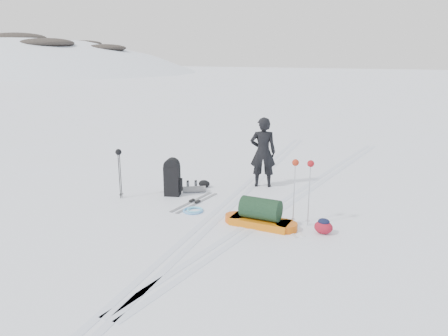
# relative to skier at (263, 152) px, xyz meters

# --- Properties ---
(ground) EXTENTS (200.00, 200.00, 0.00)m
(ground) POSITION_rel_skier_xyz_m (-0.22, -1.99, -0.97)
(ground) COLOR white
(ground) RESTS_ON ground
(ski_tracks) EXTENTS (3.38, 17.97, 0.01)m
(ski_tracks) POSITION_rel_skier_xyz_m (0.39, -1.12, -0.97)
(ski_tracks) COLOR silver
(ski_tracks) RESTS_ON ground
(skier) EXTENTS (0.83, 0.68, 1.95)m
(skier) POSITION_rel_skier_xyz_m (0.00, 0.00, 0.00)
(skier) COLOR black
(skier) RESTS_ON ground
(pulk_sled) EXTENTS (1.65, 0.56, 0.63)m
(pulk_sled) POSITION_rel_skier_xyz_m (0.95, -2.77, -0.73)
(pulk_sled) COLOR orange
(pulk_sled) RESTS_ON ground
(expedition_rucksack) EXTENTS (0.93, 0.88, 1.00)m
(expedition_rucksack) POSITION_rel_skier_xyz_m (-1.81, -1.69, -0.51)
(expedition_rucksack) COLOR black
(expedition_rucksack) RESTS_ON ground
(ski_poles_black) EXTENTS (0.16, 0.19, 1.29)m
(ski_poles_black) POSITION_rel_skier_xyz_m (-2.97, -2.48, 0.08)
(ski_poles_black) COLOR black
(ski_poles_black) RESTS_ON ground
(ski_poles_silver) EXTENTS (0.46, 0.19, 1.45)m
(ski_poles_silver) POSITION_rel_skier_xyz_m (1.71, -2.33, 0.24)
(ski_poles_silver) COLOR #B8B9BF
(ski_poles_silver) RESTS_ON ground
(touring_skis_grey) EXTENTS (0.45, 1.75, 0.06)m
(touring_skis_grey) POSITION_rel_skier_xyz_m (-1.06, -2.02, -0.96)
(touring_skis_grey) COLOR gray
(touring_skis_grey) RESTS_ON ground
(touring_skis_white) EXTENTS (1.29, 1.44, 0.06)m
(touring_skis_white) POSITION_rel_skier_xyz_m (1.36, -2.39, -0.96)
(touring_skis_white) COLOR silver
(touring_skis_white) RESTS_ON ground
(rope_coil) EXTENTS (0.54, 0.54, 0.06)m
(rope_coil) POSITION_rel_skier_xyz_m (-0.79, -2.58, -0.95)
(rope_coil) COLOR #5EA5E6
(rope_coil) RESTS_ON ground
(small_daypack) EXTENTS (0.46, 0.40, 0.33)m
(small_daypack) POSITION_rel_skier_xyz_m (2.27, -2.62, -0.82)
(small_daypack) COLOR maroon
(small_daypack) RESTS_ON ground
(thermos_pair) EXTENTS (0.23, 0.27, 0.31)m
(thermos_pair) POSITION_rel_skier_xyz_m (-1.58, -1.22, -0.83)
(thermos_pair) COLOR slate
(thermos_pair) RESTS_ON ground
(stuff_sack) EXTENTS (0.37, 0.31, 0.20)m
(stuff_sack) POSITION_rel_skier_xyz_m (-1.43, -0.78, -0.87)
(stuff_sack) COLOR black
(stuff_sack) RESTS_ON ground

